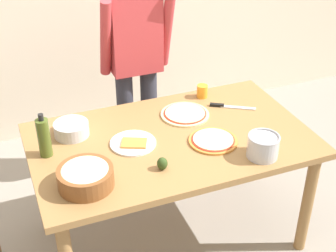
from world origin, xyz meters
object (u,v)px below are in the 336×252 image
Objects in this scene: dining_table at (171,151)px; olive_oil_bottle at (44,137)px; mixing_bowl_steel at (71,129)px; chef_knife at (227,106)px; plate_with_slice at (133,143)px; steel_pot at (263,146)px; cup_orange at (202,91)px; person_cook at (136,58)px; popcorn_bowl at (85,176)px; pizza_cooked_on_tray at (213,140)px; avocado at (162,163)px; pizza_raw_on_board at (185,114)px.

dining_table is 6.25× the size of olive_oil_bottle.
chef_knife is at bearing -2.24° from mixing_bowl_steel.
mixing_bowl_steel reaches higher than dining_table.
plate_with_slice is 0.72m from steel_pot.
cup_orange is at bearing 45.62° from dining_table.
person_cook reaches higher than popcorn_bowl.
pizza_cooked_on_tray is 1.09× the size of olive_oil_bottle.
cup_orange is at bearing 91.23° from steel_pot.
steel_pot is at bearing -50.48° from pizza_cooked_on_tray.
mixing_bowl_steel is 1.09m from steel_pot.
plate_with_slice is 0.71m from chef_knife.
pizza_cooked_on_tray is 0.38m from avocado.
popcorn_bowl is 1.07× the size of chef_knife.
cup_orange is at bearing 41.66° from pizza_raw_on_board.
avocado reaches higher than chef_knife.
olive_oil_bottle is (-0.69, 0.09, 0.20)m from dining_table.
mixing_bowl_steel is 0.91m from cup_orange.
popcorn_bowl is (-0.73, -0.45, 0.05)m from pizza_raw_on_board.
cup_orange reaches higher than avocado.
person_cook is at bearing 127.01° from chef_knife.
olive_oil_bottle is at bearing -137.89° from person_cook.
dining_table is 5.71× the size of popcorn_bowl.
chef_knife is at bearing 36.65° from avocado.
cup_orange reaches higher than chef_knife.
person_cook is 19.06× the size of cup_orange.
olive_oil_bottle is at bearing 170.72° from plate_with_slice.
popcorn_bowl is (-0.33, -0.26, 0.05)m from plate_with_slice.
chef_knife is (0.09, -0.18, -0.04)m from cup_orange.
steel_pot is at bearing -72.58° from person_cook.
popcorn_bowl is at bearing -156.25° from chef_knife.
popcorn_bowl is 1.40× the size of mixing_bowl_steel.
plate_with_slice is (-0.27, -0.74, -0.17)m from person_cook.
person_cook is 1.17m from popcorn_bowl.
olive_oil_bottle is (-0.14, 0.34, 0.05)m from popcorn_bowl.
olive_oil_bottle is at bearing -174.69° from chef_knife.
popcorn_bowl is (-0.55, -0.25, 0.15)m from dining_table.
steel_pot is 0.56m from chef_knife.
steel_pot reaches higher than dining_table.
plate_with_slice is at bearing 176.10° from dining_table.
dining_table is at bearing 148.35° from pizza_cooked_on_tray.
person_cook is 5.39× the size of pizza_raw_on_board.
chef_knife is (0.42, -0.56, -0.17)m from person_cook.
mixing_bowl_steel reaches higher than pizza_raw_on_board.
pizza_raw_on_board is at bearing -138.34° from cup_orange.
avocado is at bearing -120.78° from dining_table.
olive_oil_bottle reaches higher than steel_pot.
olive_oil_bottle reaches higher than plate_with_slice.
chef_knife is (0.99, -0.04, -0.03)m from mixing_bowl_steel.
chef_knife is at bearing 51.66° from pizza_cooked_on_tray.
pizza_cooked_on_tray is at bearing 129.52° from steel_pot.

